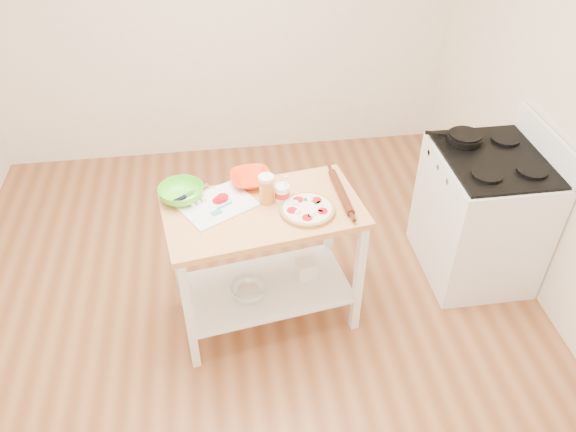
# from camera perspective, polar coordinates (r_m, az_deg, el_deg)

# --- Properties ---
(room_shell) EXTENTS (4.04, 4.54, 2.74)m
(room_shell) POSITION_cam_1_polar(r_m,az_deg,el_deg) (2.84, -5.30, 6.14)
(room_shell) COLOR #975D38
(room_shell) RESTS_ON ground
(prep_island) EXTENTS (1.21, 0.78, 0.90)m
(prep_island) POSITION_cam_1_polar(r_m,az_deg,el_deg) (3.37, -2.42, -2.65)
(prep_island) COLOR tan
(prep_island) RESTS_ON ground
(gas_stove) EXTENTS (0.68, 0.79, 1.11)m
(gas_stove) POSITION_cam_1_polar(r_m,az_deg,el_deg) (4.07, 18.99, 0.14)
(gas_stove) COLOR white
(gas_stove) RESTS_ON ground
(skillet) EXTENTS (0.36, 0.24, 0.03)m
(skillet) POSITION_cam_1_polar(r_m,az_deg,el_deg) (3.89, 17.44, 7.67)
(skillet) COLOR black
(skillet) RESTS_ON gas_stove
(pizza) EXTENTS (0.31, 0.31, 0.05)m
(pizza) POSITION_cam_1_polar(r_m,az_deg,el_deg) (3.18, 1.96, 0.70)
(pizza) COLOR tan
(pizza) RESTS_ON prep_island
(cutting_board) EXTENTS (0.50, 0.46, 0.04)m
(cutting_board) POSITION_cam_1_polar(r_m,az_deg,el_deg) (3.25, -7.28, 1.19)
(cutting_board) COLOR white
(cutting_board) RESTS_ON prep_island
(spatula) EXTENTS (0.13, 0.12, 0.01)m
(spatula) POSITION_cam_1_polar(r_m,az_deg,el_deg) (3.20, -6.84, 0.74)
(spatula) COLOR teal
(spatula) RESTS_ON cutting_board
(knife) EXTENTS (0.23, 0.18, 0.01)m
(knife) POSITION_cam_1_polar(r_m,az_deg,el_deg) (3.33, -10.44, 1.99)
(knife) COLOR silver
(knife) RESTS_ON cutting_board
(orange_bowl) EXTENTS (0.27, 0.27, 0.06)m
(orange_bowl) POSITION_cam_1_polar(r_m,az_deg,el_deg) (3.40, -3.78, 3.77)
(orange_bowl) COLOR #FF380E
(orange_bowl) RESTS_ON prep_island
(green_bowl) EXTENTS (0.27, 0.27, 0.08)m
(green_bowl) POSITION_cam_1_polar(r_m,az_deg,el_deg) (3.31, -10.79, 2.28)
(green_bowl) COLOR #55DB26
(green_bowl) RESTS_ON prep_island
(beer_pint) EXTENTS (0.09, 0.09, 0.18)m
(beer_pint) POSITION_cam_1_polar(r_m,az_deg,el_deg) (3.21, -2.20, 2.76)
(beer_pint) COLOR orange
(beer_pint) RESTS_ON prep_island
(yogurt_tub) EXTENTS (0.09, 0.09, 0.19)m
(yogurt_tub) POSITION_cam_1_polar(r_m,az_deg,el_deg) (3.23, -0.60, 2.33)
(yogurt_tub) COLOR white
(yogurt_tub) RESTS_ON prep_island
(rolling_pin) EXTENTS (0.07, 0.42, 0.05)m
(rolling_pin) POSITION_cam_1_polar(r_m,az_deg,el_deg) (3.30, 5.41, 2.41)
(rolling_pin) COLOR #4F2212
(rolling_pin) RESTS_ON prep_island
(shelf_glass_bowl) EXTENTS (0.27, 0.27, 0.07)m
(shelf_glass_bowl) POSITION_cam_1_polar(r_m,az_deg,el_deg) (3.57, -4.01, -7.55)
(shelf_glass_bowl) COLOR silver
(shelf_glass_bowl) RESTS_ON prep_island
(shelf_bin) EXTENTS (0.13, 0.13, 0.12)m
(shelf_bin) POSITION_cam_1_polar(r_m,az_deg,el_deg) (3.67, 1.82, -5.34)
(shelf_bin) COLOR white
(shelf_bin) RESTS_ON prep_island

